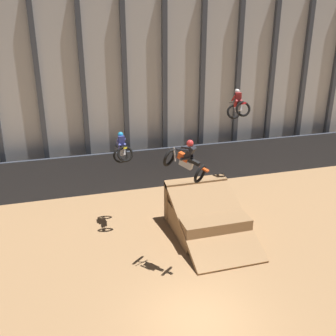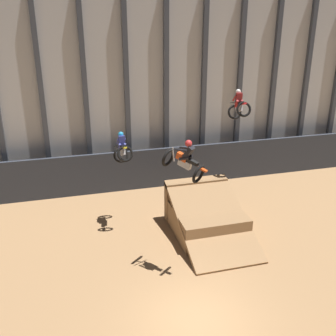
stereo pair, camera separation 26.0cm
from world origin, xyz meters
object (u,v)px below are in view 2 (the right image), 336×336
Objects in this scene: rider_bike_left_air at (122,150)px; rider_bike_center_air at (185,161)px; dirt_ramp at (205,216)px; rider_bike_right_air at (239,106)px.

rider_bike_center_air is at bearing -68.96° from rider_bike_left_air.
dirt_ramp is 2.89× the size of rider_bike_right_air.
rider_bike_left_air is 0.96× the size of rider_bike_right_air.
rider_bike_left_air is (-3.58, 1.66, 3.11)m from dirt_ramp.
rider_bike_center_air is 1.00× the size of rider_bike_right_air.
rider_bike_left_air is 0.97× the size of rider_bike_center_air.
dirt_ramp is 5.09m from rider_bike_center_air.
rider_bike_left_air is at bearing -170.35° from rider_bike_right_air.
dirt_ramp is at bearing 14.16° from rider_bike_center_air.
rider_bike_left_air is at bearing 71.67° from rider_bike_center_air.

